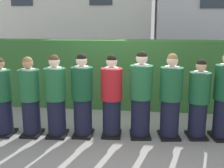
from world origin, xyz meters
TOP-DOWN VIEW (x-y plane):
  - ground_plane at (0.00, 0.00)m, footprint 60.00×60.00m
  - student_front_row_0 at (-2.14, -0.18)m, footprint 0.40×0.45m
  - student_front_row_1 at (-1.59, -0.13)m, footprint 0.41×0.45m
  - student_front_row_2 at (-1.08, -0.11)m, footprint 0.42×0.52m
  - student_front_row_3 at (-0.57, -0.03)m, footprint 0.42×0.47m
  - student_in_red_blazer at (-0.01, 0.02)m, footprint 0.42×0.47m
  - student_front_row_5 at (0.55, 0.05)m, footprint 0.44×0.55m
  - student_front_row_6 at (1.11, 0.07)m, footprint 0.44×0.51m
  - student_front_row_7 at (1.65, 0.13)m, footprint 0.40×0.51m
  - hedge at (0.00, 1.94)m, footprint 9.99×0.70m

SIDE VIEW (x-z plane):
  - ground_plane at x=0.00m, z-range 0.00..0.00m
  - student_front_row_7 at x=1.65m, z-range -0.04..1.49m
  - student_front_row_0 at x=-2.14m, z-range -0.04..1.51m
  - student_front_row_1 at x=-1.59m, z-range -0.04..1.53m
  - student_in_red_blazer at x=-0.01m, z-range -0.04..1.56m
  - student_front_row_2 at x=-1.08m, z-range -0.04..1.57m
  - student_front_row_3 at x=-0.57m, z-range -0.04..1.59m
  - student_front_row_6 at x=1.11m, z-range -0.04..1.60m
  - student_front_row_5 at x=0.55m, z-range -0.04..1.64m
  - hedge at x=0.00m, z-range 0.00..1.77m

